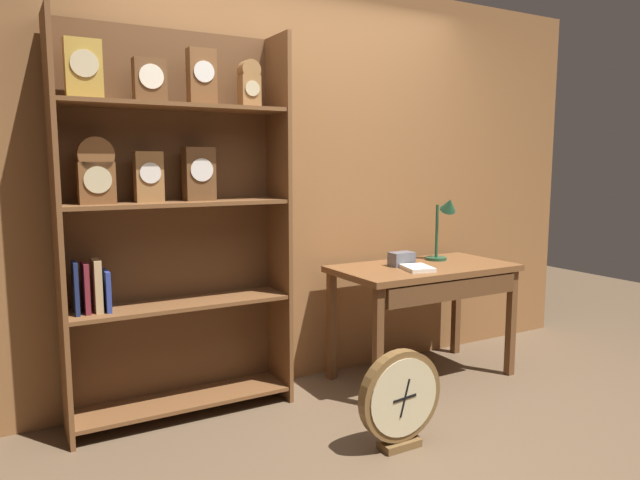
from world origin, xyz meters
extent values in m
plane|color=brown|center=(0.00, 0.00, 0.00)|extent=(10.00, 10.00, 0.00)
cube|color=brown|center=(0.00, 1.36, 1.30)|extent=(4.80, 0.05, 2.60)
cube|color=brown|center=(-1.47, 1.14, 1.08)|extent=(0.02, 0.32, 2.17)
cube|color=brown|center=(-0.25, 1.14, 1.08)|extent=(0.03, 0.32, 2.17)
cube|color=brown|center=(-0.86, 1.29, 1.08)|extent=(1.25, 0.01, 2.17)
cube|color=brown|center=(-0.86, 1.14, 0.09)|extent=(1.20, 0.30, 0.02)
cube|color=brown|center=(-0.86, 1.14, 0.65)|extent=(1.20, 0.30, 0.02)
cube|color=brown|center=(-0.86, 1.14, 1.21)|extent=(1.20, 0.30, 0.02)
cube|color=brown|center=(-0.86, 1.14, 1.73)|extent=(1.20, 0.30, 0.02)
cube|color=#B28C38|center=(-1.31, 1.15, 1.89)|extent=(0.17, 0.08, 0.30)
cylinder|color=#C6B78C|center=(-1.31, 1.10, 1.92)|extent=(0.13, 0.01, 0.13)
cube|color=brown|center=(-1.28, 1.13, 1.33)|extent=(0.18, 0.09, 0.21)
cylinder|color=brown|center=(-1.28, 1.13, 1.47)|extent=(0.18, 0.09, 0.18)
cylinder|color=#C6B78C|center=(-1.28, 1.08, 1.35)|extent=(0.14, 0.01, 0.14)
cube|color=brown|center=(-0.99, 1.15, 1.86)|extent=(0.17, 0.08, 0.23)
cylinder|color=silver|center=(-0.99, 1.10, 1.88)|extent=(0.13, 0.01, 0.13)
cube|color=olive|center=(-1.01, 1.16, 1.36)|extent=(0.15, 0.08, 0.27)
cylinder|color=silver|center=(-1.01, 1.11, 1.38)|extent=(0.11, 0.01, 0.11)
cube|color=brown|center=(-0.72, 1.12, 1.89)|extent=(0.15, 0.08, 0.30)
cylinder|color=silver|center=(-0.72, 1.07, 1.92)|extent=(0.11, 0.01, 0.11)
cube|color=brown|center=(-0.73, 1.16, 1.37)|extent=(0.17, 0.11, 0.29)
cylinder|color=silver|center=(-0.73, 1.10, 1.40)|extent=(0.13, 0.01, 0.13)
cube|color=olive|center=(-0.43, 1.13, 1.83)|extent=(0.11, 0.09, 0.18)
cylinder|color=olive|center=(-0.43, 1.13, 1.95)|extent=(0.11, 0.09, 0.11)
cylinder|color=#C6B78C|center=(-0.43, 1.09, 1.85)|extent=(0.09, 0.01, 0.09)
cube|color=#19234C|center=(-1.40, 1.13, 0.80)|extent=(0.02, 0.12, 0.27)
cube|color=maroon|center=(-1.35, 1.15, 0.79)|extent=(0.03, 0.14, 0.26)
cube|color=tan|center=(-1.30, 1.14, 0.80)|extent=(0.04, 0.13, 0.28)
cube|color=navy|center=(-1.25, 1.15, 0.77)|extent=(0.02, 0.17, 0.21)
cube|color=brown|center=(0.71, 0.94, 0.74)|extent=(1.20, 0.63, 0.04)
cube|color=brown|center=(0.16, 0.67, 0.36)|extent=(0.05, 0.05, 0.72)
cube|color=brown|center=(1.26, 0.67, 0.36)|extent=(0.05, 0.05, 0.72)
cube|color=brown|center=(0.16, 1.21, 0.36)|extent=(0.05, 0.05, 0.72)
cube|color=brown|center=(1.26, 1.21, 0.36)|extent=(0.05, 0.05, 0.72)
cube|color=#55351C|center=(0.71, 0.64, 0.65)|extent=(1.02, 0.03, 0.12)
cylinder|color=#1E472D|center=(0.93, 1.07, 0.77)|extent=(0.15, 0.15, 0.02)
cylinder|color=#1E472D|center=(0.93, 1.07, 0.97)|extent=(0.02, 0.02, 0.37)
cone|color=#1E472D|center=(0.99, 1.02, 1.15)|extent=(0.15, 0.17, 0.13)
cube|color=#595960|center=(0.57, 1.00, 0.81)|extent=(0.16, 0.10, 0.09)
cube|color=silver|center=(0.56, 0.83, 0.77)|extent=(0.21, 0.25, 0.02)
cube|color=brown|center=(-0.03, 0.21, 0.02)|extent=(0.21, 0.11, 0.04)
cylinder|color=brown|center=(-0.03, 0.21, 0.27)|extent=(0.47, 0.06, 0.47)
cylinder|color=#C6B78C|center=(-0.03, 0.18, 0.27)|extent=(0.40, 0.01, 0.40)
cube|color=black|center=(-0.03, 0.18, 0.27)|extent=(0.14, 0.01, 0.02)
cube|color=black|center=(-0.03, 0.18, 0.27)|extent=(0.06, 0.01, 0.19)
camera|label=1|loc=(-1.75, -2.01, 1.43)|focal=32.66mm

